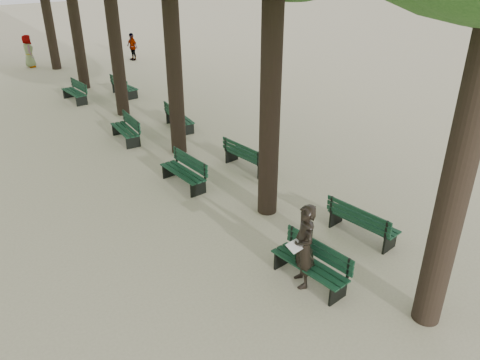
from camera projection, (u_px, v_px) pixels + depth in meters
ground at (299, 291)px, 9.80m from camera, size 120.00×120.00×0.00m
bench_left_0 at (309, 272)px, 9.94m from camera, size 0.75×1.85×0.92m
bench_left_1 at (183, 177)px, 13.98m from camera, size 0.68×1.83×0.92m
bench_left_2 at (126, 134)px, 17.18m from camera, size 0.68×1.83×0.92m
bench_left_3 at (75, 96)px, 21.53m from camera, size 0.71×1.84×0.92m
bench_right_0 at (362, 227)px, 11.51m from camera, size 0.79×1.86×0.92m
bench_right_1 at (248, 161)px, 15.03m from camera, size 0.75×1.85×0.92m
bench_right_2 at (180, 122)px, 18.37m from camera, size 0.76×1.85×0.92m
bench_right_3 at (125, 90)px, 22.39m from camera, size 0.70×1.84×0.92m
man_with_map at (304, 246)px, 9.61m from camera, size 0.76×0.85×1.90m
pedestrian_c at (132, 47)px, 29.08m from camera, size 0.52×1.02×1.65m
pedestrian_d at (28, 51)px, 27.33m from camera, size 0.44×0.93×1.86m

